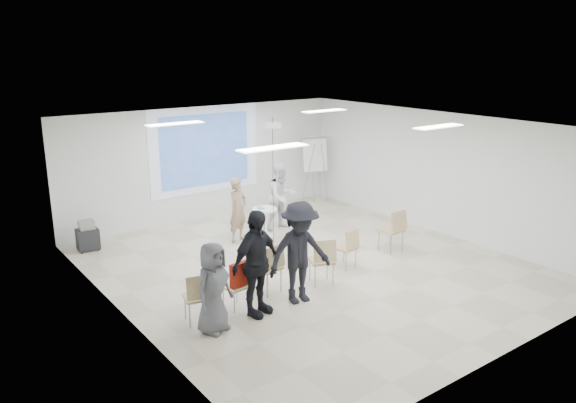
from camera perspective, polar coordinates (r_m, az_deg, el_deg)
floor at (r=12.00m, az=2.29°, el=-6.82°), size 8.00×9.00×0.10m
ceiling at (r=11.20m, az=2.46°, el=8.02°), size 8.00×9.00×0.10m
wall_back at (r=15.22m, az=-8.47°, el=3.94°), size 8.00×0.10×3.00m
wall_left at (r=9.60m, az=-16.84°, el=-3.44°), size 0.10×9.00×3.00m
wall_right at (r=14.33m, az=15.10°, el=2.86°), size 0.10×9.00×3.00m
projection_halo at (r=15.09m, az=-8.40°, el=5.20°), size 3.20×0.01×2.30m
projection_image at (r=15.08m, az=-8.37°, el=5.20°), size 2.60×0.01×1.90m
pedestal_table at (r=13.58m, az=-2.38°, el=-2.00°), size 0.76×0.76×0.76m
player_left at (r=13.27m, az=-5.11°, el=-0.44°), size 0.75×0.63×1.75m
player_right at (r=14.13m, az=-0.65°, el=0.88°), size 0.91×0.73×1.88m
controller_left at (r=13.49m, az=-5.04°, el=1.05°), size 0.09×0.14×0.04m
controller_right at (r=14.15m, az=-1.84°, el=2.26°), size 0.04×0.12×0.04m
chair_far_left at (r=9.54m, az=-9.16°, el=-9.29°), size 0.52×0.54×0.91m
chair_left_mid at (r=9.99m, az=-5.14°, el=-8.36°), size 0.43×0.45×0.80m
chair_left_inner at (r=10.54m, az=-1.81°, el=-6.43°), size 0.53×0.55×0.97m
chair_center at (r=10.88m, az=3.56°, el=-5.74°), size 0.60×0.62×0.96m
chair_right_inner at (r=11.78m, az=6.12°, el=-4.45°), size 0.46×0.48×0.85m
chair_right_far at (r=12.82m, az=10.74°, el=-2.59°), size 0.46×0.50×0.99m
red_jacket at (r=9.77m, az=-4.76°, el=-7.35°), size 0.46×0.16×0.43m
laptop at (r=10.63m, az=-2.19°, el=-6.54°), size 0.39×0.31×0.03m
audience_left at (r=9.56m, az=-3.28°, el=-5.53°), size 1.41×1.06×2.16m
audience_mid at (r=10.03m, az=1.18°, el=-4.54°), size 1.48×0.94×2.14m
audience_outer at (r=9.16m, az=-7.63°, el=-8.14°), size 0.98×0.82×1.71m
flipchart_easel at (r=16.41m, az=2.77°, el=4.77°), size 0.82×0.65×1.98m
av_cart at (r=13.59m, az=-19.69°, el=-3.36°), size 0.49×0.41×0.70m
ceiling_projector at (r=12.49m, az=-1.54°, el=7.13°), size 0.30×0.25×3.00m
fluor_panel_nw at (r=11.84m, az=-11.41°, el=7.75°), size 1.20×0.30×0.02m
fluor_panel_ne at (r=14.00m, az=3.69°, el=9.18°), size 1.20×0.30×0.02m
fluor_panel_sw at (r=8.84m, az=-1.53°, el=5.49°), size 1.20×0.30×0.02m
fluor_panel_se at (r=11.58m, az=15.03°, el=7.36°), size 1.20×0.30×0.02m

